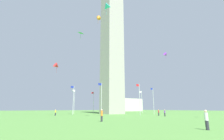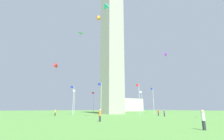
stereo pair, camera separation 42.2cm
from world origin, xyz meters
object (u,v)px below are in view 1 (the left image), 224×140
flagpole_ne (101,97)px  kite_orange_delta (98,18)px  flagpole_s (142,101)px  kite_green_diamond (81,33)px  flagpole_e (139,98)px  person_orange_shirt (102,115)px  obelisk_monument (112,35)px  kite_cyan_delta (106,7)px  flagpole_se (153,100)px  distant_building (122,105)px  kite_purple_delta (166,55)px  flagpole_n (73,99)px  person_yellow_shirt (55,113)px  person_red_shirt (159,113)px  kite_red_delta (57,66)px  person_white_shirt (207,120)px  person_purple_shirt (165,113)px  flagpole_nw (74,100)px  flagpole_w (93,101)px  flagpole_sw (119,102)px

flagpole_ne → kite_orange_delta: 28.05m
flagpole_s → kite_green_diamond: kite_green_diamond is taller
flagpole_e → person_orange_shirt: bearing=34.5°
flagpole_s → obelisk_monument: bearing=-0.0°
kite_cyan_delta → flagpole_se: bearing=-153.2°
flagpole_e → distant_building: size_ratio=0.30×
kite_purple_delta → flagpole_s: bearing=-106.4°
flagpole_n → person_yellow_shirt: size_ratio=5.46×
kite_cyan_delta → person_orange_shirt: bearing=53.3°
flagpole_s → person_red_shirt: size_ratio=5.38×
kite_orange_delta → flagpole_e: bearing=129.7°
flagpole_ne → flagpole_e: 10.93m
kite_red_delta → distant_building: 81.98m
person_orange_shirt → kite_red_delta: kite_red_delta is taller
person_white_shirt → kite_purple_delta: kite_purple_delta is taller
flagpole_s → kite_red_delta: 37.50m
obelisk_monument → person_purple_shirt: obelisk_monument is taller
flagpole_se → flagpole_s: same height
distant_building → flagpole_n: bearing=41.3°
flagpole_s → flagpole_nw: same height
flagpole_e → person_orange_shirt: (20.35, 14.00, -3.93)m
kite_green_diamond → kite_red_delta: 15.14m
flagpole_nw → flagpole_e: bearing=112.5°
flagpole_ne → flagpole_nw: size_ratio=1.00×
flagpole_e → kite_orange_delta: 30.35m
person_yellow_shirt → kite_red_delta: size_ratio=0.60×
flagpole_s → kite_orange_delta: kite_orange_delta is taller
flagpole_se → kite_green_diamond: 32.51m
flagpole_e → distant_building: bearing=-122.6°
person_yellow_shirt → kite_red_delta: 12.21m
flagpole_w → kite_orange_delta: bearing=65.6°
person_red_shirt → kite_green_diamond: kite_green_diamond is taller
flagpole_ne → person_purple_shirt: (-10.30, 12.60, -4.00)m
flagpole_n → flagpole_sw: size_ratio=1.00×
flagpole_sw → kite_purple_delta: bearing=88.2°
person_white_shirt → kite_red_delta: (4.36, -35.01, 11.83)m
flagpole_se → flagpole_nw: 28.57m
person_orange_shirt → kite_orange_delta: (-11.96, -24.11, 31.29)m
kite_green_diamond → kite_cyan_delta: kite_green_diamond is taller
person_purple_shirt → kite_purple_delta: bearing=-27.1°
flagpole_se → flagpole_sw: same height
kite_orange_delta → kite_red_delta: bearing=11.1°
flagpole_sw → person_orange_shirt: size_ratio=5.02×
flagpole_ne → kite_cyan_delta: (6.86, 13.65, 17.54)m
person_yellow_shirt → flagpole_n: bearing=3.1°
person_yellow_shirt → kite_red_delta: kite_red_delta is taller
flagpole_n → person_red_shirt: size_ratio=5.38×
kite_orange_delta → kite_cyan_delta: bearing=66.3°
flagpole_sw → kite_orange_delta: size_ratio=2.81×
flagpole_nw → person_white_shirt: (7.28, 51.90, -3.95)m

